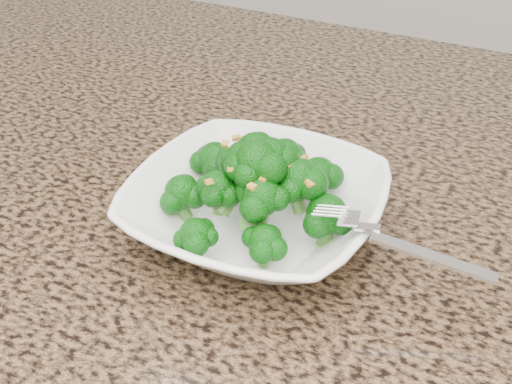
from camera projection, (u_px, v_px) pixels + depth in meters
The scene contains 5 objects.
granite_counter at pixel (237, 188), 0.74m from camera, with size 1.64×1.04×0.03m, color brown.
bowl at pixel (256, 209), 0.63m from camera, with size 0.24×0.24×0.06m, color white.
broccoli_pile at pixel (256, 153), 0.59m from camera, with size 0.21×0.21×0.07m, color #0A5509, non-canonical shape.
garlic_topping at pixel (256, 117), 0.57m from camera, with size 0.13×0.13×0.01m, color gold, non-canonical shape.
fork at pixel (372, 229), 0.54m from camera, with size 0.18×0.03×0.01m, color silver, non-canonical shape.
Camera 1 is at (0.29, -0.23, 1.30)m, focal length 45.00 mm.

